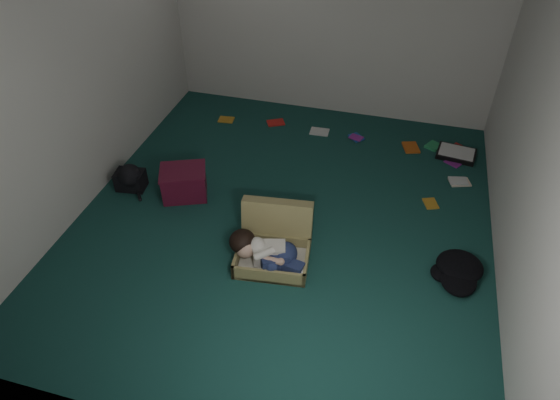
% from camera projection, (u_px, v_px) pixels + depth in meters
% --- Properties ---
extents(floor, '(4.50, 4.50, 0.00)m').
position_uv_depth(floor, '(284.00, 218.00, 4.99)').
color(floor, '#16403B').
rests_on(floor, ground).
extents(wall_back, '(4.50, 0.00, 4.50)m').
position_uv_depth(wall_back, '(334.00, 11.00, 5.83)').
color(wall_back, silver).
rests_on(wall_back, ground).
extents(wall_front, '(4.50, 0.00, 4.50)m').
position_uv_depth(wall_front, '(169.00, 313.00, 2.49)').
color(wall_front, silver).
rests_on(wall_front, ground).
extents(wall_left, '(0.00, 4.50, 4.50)m').
position_uv_depth(wall_left, '(74.00, 74.00, 4.57)').
color(wall_left, silver).
rests_on(wall_left, ground).
extents(wall_right, '(0.00, 4.50, 4.50)m').
position_uv_depth(wall_right, '(541.00, 136.00, 3.76)').
color(wall_right, silver).
rests_on(wall_right, ground).
extents(suitcase, '(0.72, 0.70, 0.48)m').
position_uv_depth(suitcase, '(274.00, 243.00, 4.51)').
color(suitcase, '#978C53').
rests_on(suitcase, floor).
extents(person, '(0.71, 0.34, 0.30)m').
position_uv_depth(person, '(266.00, 252.00, 4.37)').
color(person, silver).
rests_on(person, suitcase).
extents(maroon_bin, '(0.57, 0.51, 0.32)m').
position_uv_depth(maroon_bin, '(184.00, 183.00, 5.17)').
color(maroon_bin, '#581128').
rests_on(maroon_bin, floor).
extents(backpack, '(0.41, 0.34, 0.22)m').
position_uv_depth(backpack, '(130.00, 179.00, 5.29)').
color(backpack, black).
rests_on(backpack, floor).
extents(clothing_pile, '(0.43, 0.35, 0.14)m').
position_uv_depth(clothing_pile, '(452.00, 268.00, 4.38)').
color(clothing_pile, black).
rests_on(clothing_pile, floor).
extents(paper_tray, '(0.47, 0.38, 0.06)m').
position_uv_depth(paper_tray, '(456.00, 154.00, 5.81)').
color(paper_tray, black).
rests_on(paper_tray, floor).
extents(book_scatter, '(3.12, 1.35, 0.02)m').
position_uv_depth(book_scatter, '(379.00, 149.00, 5.93)').
color(book_scatter, orange).
rests_on(book_scatter, floor).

